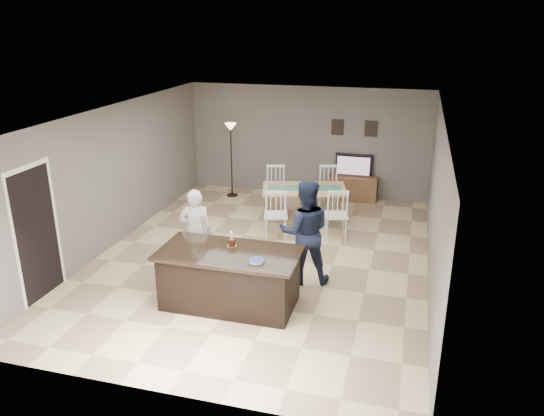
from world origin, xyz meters
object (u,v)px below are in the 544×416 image
(plate_stack, at_px, (256,261))
(man, at_px, (305,232))
(dining_table, at_px, (304,194))
(floor_lamp, at_px, (231,140))
(tv_console, at_px, (352,188))
(television, at_px, (354,165))
(birthday_cake, at_px, (232,242))
(woman, at_px, (196,231))
(kitchen_island, at_px, (230,278))

(plate_stack, bearing_deg, man, 71.23)
(dining_table, distance_m, floor_lamp, 2.70)
(floor_lamp, bearing_deg, man, -56.14)
(plate_stack, xyz_separation_m, floor_lamp, (-2.26, 5.34, 0.51))
(tv_console, xyz_separation_m, plate_stack, (-0.69, -5.80, 0.62))
(television, height_order, dining_table, television)
(man, distance_m, birthday_cake, 1.30)
(tv_console, distance_m, woman, 5.12)
(tv_console, bearing_deg, floor_lamp, -171.23)
(kitchen_island, bearing_deg, dining_table, 83.86)
(floor_lamp, bearing_deg, kitchen_island, -71.03)
(woman, height_order, man, man)
(birthday_cake, bearing_deg, television, 77.22)
(floor_lamp, bearing_deg, birthday_cake, -70.55)
(kitchen_island, distance_m, woman, 1.37)
(dining_table, bearing_deg, kitchen_island, -111.07)
(tv_console, height_order, woman, woman)
(man, xyz_separation_m, floor_lamp, (-2.71, 4.04, 0.53))
(man, distance_m, dining_table, 2.65)
(kitchen_island, distance_m, birthday_cake, 0.55)
(tv_console, bearing_deg, plate_stack, -96.83)
(television, bearing_deg, plate_stack, 83.25)
(man, relative_size, floor_lamp, 0.97)
(kitchen_island, relative_size, birthday_cake, 9.01)
(woman, height_order, floor_lamp, floor_lamp)
(woman, bearing_deg, kitchen_island, 116.52)
(television, bearing_deg, dining_table, 67.89)
(plate_stack, relative_size, floor_lamp, 0.13)
(man, height_order, floor_lamp, floor_lamp)
(woman, relative_size, floor_lamp, 0.83)
(man, relative_size, plate_stack, 7.57)
(television, xyz_separation_m, dining_table, (-0.81, -1.99, -0.18))
(tv_console, relative_size, man, 0.67)
(tv_console, distance_m, birthday_cake, 5.53)
(woman, xyz_separation_m, floor_lamp, (-0.81, 4.17, 0.67))
(tv_console, xyz_separation_m, man, (-0.25, -4.49, 0.60))
(plate_stack, bearing_deg, floor_lamp, 112.96)
(television, height_order, plate_stack, television)
(kitchen_island, xyz_separation_m, television, (1.20, 5.64, 0.41))
(tv_console, relative_size, television, 1.31)
(man, xyz_separation_m, dining_table, (-0.56, 2.58, -0.21))
(man, bearing_deg, woman, -10.12)
(floor_lamp, bearing_deg, tv_console, 8.77)
(kitchen_island, relative_size, woman, 1.42)
(woman, distance_m, dining_table, 3.03)
(television, relative_size, man, 0.51)
(man, bearing_deg, tv_console, -107.36)
(dining_table, xyz_separation_m, floor_lamp, (-2.15, 1.46, 0.74))
(woman, bearing_deg, television, -133.30)
(tv_console, height_order, birthday_cake, birthday_cake)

